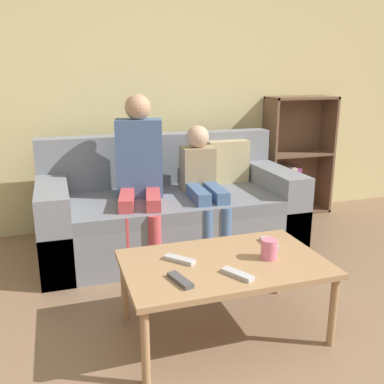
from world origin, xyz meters
name	(u,v)px	position (x,y,z in m)	size (l,w,h in m)	color
wall_back	(141,80)	(0.00, 2.89, 1.30)	(12.00, 0.06, 2.60)	beige
couch	(170,212)	(0.07, 2.23, 0.29)	(1.98, 0.93, 0.87)	gray
bookshelf	(291,168)	(1.46, 2.74, 0.45)	(0.67, 0.28, 1.15)	brown
coffee_table	(224,268)	(0.03, 0.99, 0.38)	(1.05, 0.65, 0.41)	#A87F56
person_adult	(140,167)	(-0.18, 2.14, 0.69)	(0.43, 0.68, 1.22)	#C6474C
person_child	(202,181)	(0.29, 2.10, 0.56)	(0.27, 0.64, 0.97)	#476693
cup_near	(269,249)	(0.27, 0.95, 0.47)	(0.09, 0.09, 0.11)	pink
tv_remote_0	(180,260)	(-0.20, 1.06, 0.43)	(0.15, 0.16, 0.02)	#B7B7BC
tv_remote_1	(180,280)	(-0.26, 0.83, 0.43)	(0.09, 0.18, 0.02)	#47474C
tv_remote_2	(269,243)	(0.36, 1.11, 0.43)	(0.06, 0.17, 0.02)	#B7B7BC
tv_remote_3	(237,274)	(0.02, 0.81, 0.43)	(0.12, 0.17, 0.02)	#B7B7BC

